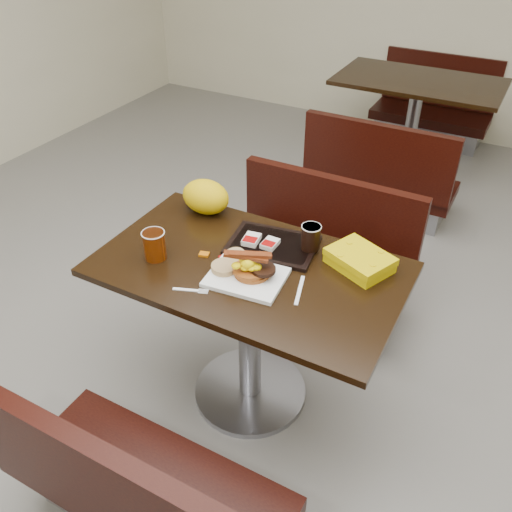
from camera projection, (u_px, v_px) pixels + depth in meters
The scene contains 25 objects.
floor at pixel (250, 392), 2.55m from camera, with size 6.00×7.00×0.01m, color gray.
table_near at pixel (250, 335), 2.33m from camera, with size 1.20×0.70×0.75m, color black, non-canonical shape.
bench_near_s at pixel (151, 465), 1.84m from camera, with size 1.00×0.46×0.72m, color black, non-canonical shape.
bench_near_n at pixel (314, 255), 2.83m from camera, with size 1.00×0.46×0.72m, color black, non-canonical shape.
table_far at pixel (411, 128), 4.18m from camera, with size 1.20×0.70×0.75m, color black, non-canonical shape.
bench_far_s at pixel (383, 165), 3.69m from camera, with size 1.00×0.46×0.72m, color black, non-canonical shape.
bench_far_n at pixel (432, 102), 4.69m from camera, with size 1.00×0.46×0.72m, color black, non-canonical shape.
platter at pixel (246, 277), 2.03m from camera, with size 0.29×0.22×0.02m, color white.
pancake_stack at pixel (252, 271), 2.03m from camera, with size 0.14×0.14×0.03m, color #964719.
sausage_patty at pixel (264, 269), 2.00m from camera, with size 0.09×0.09×0.01m, color black.
scrambled_eggs at pixel (248, 264), 2.00m from camera, with size 0.10×0.09×0.05m, color #FFEC05.
bacon_strips at pixel (246, 256), 1.98m from camera, with size 0.17×0.07×0.01m, color #421104, non-canonical shape.
muffin_bottom at pixel (224, 267), 2.05m from camera, with size 0.10×0.10×0.02m, color tan.
muffin_top at pixel (235, 258), 2.08m from camera, with size 0.09×0.09×0.02m, color tan.
coffee_cup_near at pixel (155, 245), 2.12m from camera, with size 0.09×0.09×0.12m, color #7F2A04.
fork at pixel (186, 290), 1.98m from camera, with size 0.13×0.02×0.00m, color white, non-canonical shape.
knife at pixel (300, 290), 1.98m from camera, with size 0.17×0.01×0.00m, color white.
condiment_syrup at pixel (204, 254), 2.16m from camera, with size 0.04×0.03×0.01m, color #B85907.
condiment_ketchup at pixel (224, 258), 2.14m from camera, with size 0.04×0.03×0.01m, color #8C0504.
tray at pixel (273, 245), 2.21m from camera, with size 0.36×0.25×0.02m, color black.
hashbrown_sleeve_left at pixel (251, 239), 2.21m from camera, with size 0.06×0.08×0.02m, color silver.
hashbrown_sleeve_right at pixel (270, 244), 2.18m from camera, with size 0.06×0.08×0.02m, color silver.
coffee_cup_far at pixel (311, 237), 2.15m from camera, with size 0.08×0.08×0.10m, color black.
clamshell at pixel (360, 260), 2.08m from camera, with size 0.23×0.18×0.06m, color #CFB203.
paper_bag at pixel (206, 197), 2.40m from camera, with size 0.22×0.16×0.15m, color #EDB207.
Camera 1 is at (0.82, -1.47, 2.02)m, focal length 37.73 mm.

